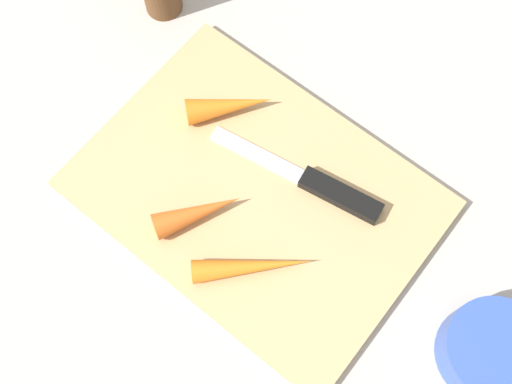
# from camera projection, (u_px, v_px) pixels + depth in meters

# --- Properties ---
(ground_plane) EXTENTS (1.40, 1.40, 0.00)m
(ground_plane) POSITION_uv_depth(u_px,v_px,m) (256.00, 196.00, 0.70)
(ground_plane) COLOR #ADA8A0
(cutting_board) EXTENTS (0.36, 0.26, 0.01)m
(cutting_board) POSITION_uv_depth(u_px,v_px,m) (256.00, 194.00, 0.69)
(cutting_board) COLOR tan
(cutting_board) RESTS_ON ground_plane
(knife) EXTENTS (0.20, 0.05, 0.01)m
(knife) POSITION_uv_depth(u_px,v_px,m) (329.00, 190.00, 0.68)
(knife) COLOR #B7B7BC
(knife) RESTS_ON cutting_board
(carrot_shortest) EXTENTS (0.07, 0.09, 0.03)m
(carrot_shortest) POSITION_uv_depth(u_px,v_px,m) (198.00, 213.00, 0.66)
(carrot_shortest) COLOR orange
(carrot_shortest) RESTS_ON cutting_board
(carrot_medium) EXTENTS (0.08, 0.09, 0.03)m
(carrot_medium) POSITION_uv_depth(u_px,v_px,m) (230.00, 106.00, 0.71)
(carrot_medium) COLOR orange
(carrot_medium) RESTS_ON cutting_board
(carrot_longest) EXTENTS (0.10, 0.10, 0.02)m
(carrot_longest) POSITION_uv_depth(u_px,v_px,m) (253.00, 266.00, 0.64)
(carrot_longest) COLOR orange
(carrot_longest) RESTS_ON cutting_board
(small_bowl) EXTENTS (0.10, 0.10, 0.04)m
(small_bowl) POSITION_uv_depth(u_px,v_px,m) (491.00, 351.00, 0.61)
(small_bowl) COLOR #3351B2
(small_bowl) RESTS_ON ground_plane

